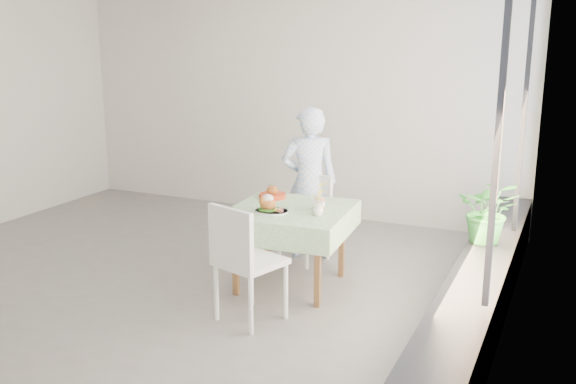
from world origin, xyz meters
The scene contains 14 objects.
floor centered at (0.00, 0.00, 0.00)m, with size 6.00×6.00×0.00m, color #605E5B.
wall_back centered at (0.00, 2.50, 1.40)m, with size 6.00×0.02×2.80m, color silver.
wall_right centered at (3.00, 0.00, 1.40)m, with size 0.02×5.00×2.80m, color silver.
window_pane centered at (2.97, 0.00, 1.65)m, with size 0.01×4.80×2.18m, color #D1E0F9.
window_ledge centered at (2.80, 0.00, 0.25)m, with size 0.40×4.80×0.50m, color black.
cafe_table centered at (1.09, 0.14, 0.46)m, with size 1.12×1.12×0.74m.
chair_far centered at (0.94, 0.82, 0.27)m, with size 0.51×0.51×0.88m.
chair_near centered at (1.09, -0.68, 0.30)m, with size 0.58×0.58×0.98m.
diner centered at (0.92, 0.97, 0.79)m, with size 0.58×0.38×1.58m, color #99BFF5.
main_dish centered at (0.97, -0.06, 0.79)m, with size 0.31×0.31×0.16m.
juice_cup_orange centered at (1.35, 0.19, 0.81)m, with size 0.10×0.10×0.29m.
juice_cup_lemonade centered at (1.40, 0.03, 0.80)m, with size 0.09×0.09×0.26m.
second_dish centered at (0.77, 0.41, 0.78)m, with size 0.26×0.26×0.12m.
potted_plant centered at (2.76, 0.62, 0.79)m, with size 0.52×0.45×0.57m, color #297125.
Camera 1 is at (3.40, -4.96, 2.27)m, focal length 40.00 mm.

